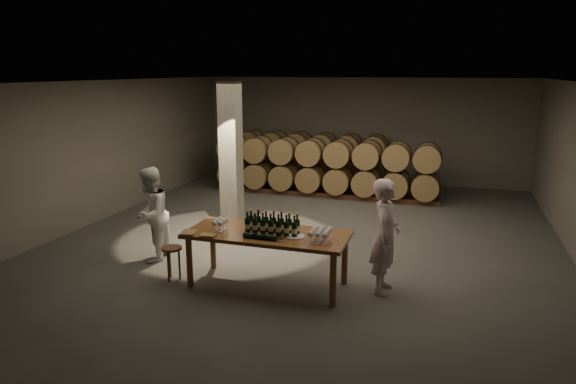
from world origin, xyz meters
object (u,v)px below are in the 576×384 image
(person_man, at_px, (385,236))
(stool, at_px, (172,253))
(plate, at_px, (295,236))
(person_woman, at_px, (151,214))
(notebook_near, at_px, (208,235))
(tasting_table, at_px, (267,239))
(bottle_cluster, at_px, (272,226))

(person_man, bearing_deg, stool, 101.44)
(plate, distance_m, person_woman, 2.95)
(stool, bearing_deg, notebook_near, -14.22)
(tasting_table, xyz_separation_m, plate, (0.49, -0.07, 0.11))
(plate, bearing_deg, person_woman, 169.83)
(plate, distance_m, person_man, 1.40)
(stool, xyz_separation_m, person_woman, (-0.82, 0.70, 0.41))
(bottle_cluster, xyz_separation_m, person_woman, (-2.51, 0.48, -0.16))
(tasting_table, bearing_deg, plate, -8.50)
(bottle_cluster, bearing_deg, plate, -6.46)
(tasting_table, xyz_separation_m, notebook_near, (-0.82, -0.45, 0.12))
(notebook_near, bearing_deg, stool, 155.33)
(bottle_cluster, bearing_deg, person_woman, 169.25)
(person_man, bearing_deg, bottle_cluster, 103.83)
(tasting_table, distance_m, person_man, 1.86)
(tasting_table, height_order, person_man, person_man)
(bottle_cluster, height_order, stool, bottle_cluster)
(bottle_cluster, height_order, person_woman, person_woman)
(plate, height_order, stool, plate)
(plate, bearing_deg, bottle_cluster, 173.54)
(person_man, bearing_deg, person_woman, 90.11)
(tasting_table, bearing_deg, stool, -171.02)
(person_man, bearing_deg, notebook_near, 108.29)
(bottle_cluster, relative_size, plate, 2.91)
(bottle_cluster, bearing_deg, stool, -172.45)
(tasting_table, relative_size, plate, 8.70)
(person_man, bearing_deg, tasting_table, 102.35)
(bottle_cluster, bearing_deg, person_man, 12.43)
(tasting_table, xyz_separation_m, stool, (-1.60, -0.25, -0.33))
(person_man, height_order, person_woman, person_man)
(tasting_table, xyz_separation_m, person_man, (1.82, 0.35, 0.12))
(stool, bearing_deg, person_man, 10.04)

